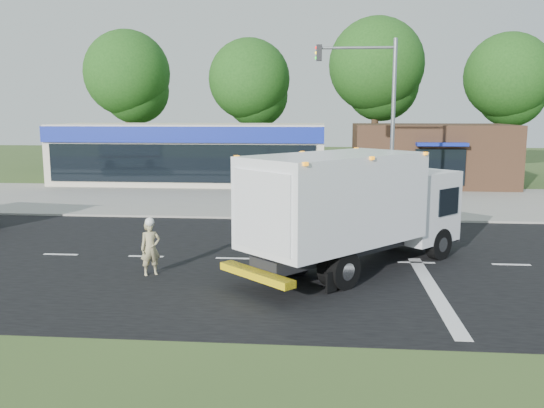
% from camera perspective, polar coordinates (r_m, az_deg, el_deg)
% --- Properties ---
extents(ground, '(120.00, 120.00, 0.00)m').
position_cam_1_polar(ground, '(19.13, 5.14, -5.63)').
color(ground, '#385123').
rests_on(ground, ground).
extents(road_asphalt, '(60.00, 14.00, 0.02)m').
position_cam_1_polar(road_asphalt, '(19.13, 5.14, -5.61)').
color(road_asphalt, black).
rests_on(road_asphalt, ground).
extents(sidewalk, '(60.00, 2.40, 0.12)m').
position_cam_1_polar(sidewalk, '(27.13, 5.13, -1.05)').
color(sidewalk, gray).
rests_on(sidewalk, ground).
extents(parking_apron, '(60.00, 9.00, 0.02)m').
position_cam_1_polar(parking_apron, '(32.86, 5.13, 0.67)').
color(parking_apron, gray).
rests_on(parking_apron, ground).
extents(lane_markings, '(55.20, 7.00, 0.01)m').
position_cam_1_polar(lane_markings, '(17.88, 9.51, -6.73)').
color(lane_markings, silver).
rests_on(lane_markings, road_asphalt).
extents(ems_box_truck, '(7.52, 7.74, 3.66)m').
position_cam_1_polar(ems_box_truck, '(17.71, 8.13, 0.09)').
color(ems_box_truck, black).
rests_on(ems_box_truck, ground).
extents(emergency_worker, '(0.72, 0.65, 1.77)m').
position_cam_1_polar(emergency_worker, '(17.62, -11.95, -4.18)').
color(emergency_worker, tan).
rests_on(emergency_worker, ground).
extents(retail_strip_mall, '(18.00, 6.20, 4.00)m').
position_cam_1_polar(retail_strip_mall, '(39.55, -8.04, 4.99)').
color(retail_strip_mall, beige).
rests_on(retail_strip_mall, ground).
extents(brown_storefront, '(10.00, 6.70, 4.00)m').
position_cam_1_polar(brown_storefront, '(39.23, 15.48, 4.70)').
color(brown_storefront, '#382316').
rests_on(brown_storefront, ground).
extents(traffic_signal_pole, '(3.51, 0.25, 8.00)m').
position_cam_1_polar(traffic_signal_pole, '(26.20, 10.51, 9.16)').
color(traffic_signal_pole, gray).
rests_on(traffic_signal_pole, ground).
extents(background_trees, '(36.77, 7.39, 12.10)m').
position_cam_1_polar(background_trees, '(46.73, 4.19, 12.29)').
color(background_trees, '#332114').
rests_on(background_trees, ground).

